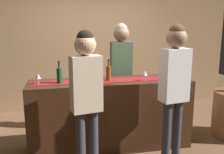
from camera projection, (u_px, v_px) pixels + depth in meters
ground_plane at (111, 146)px, 3.77m from camera, size 10.00×10.00×0.00m
back_wall at (93, 40)px, 5.29m from camera, size 6.00×0.12×2.90m
bar_counter at (111, 114)px, 3.66m from camera, size 2.30×0.60×1.00m
counter_runner_cloth at (111, 80)px, 3.56m from camera, size 2.19×0.28×0.01m
wine_bottle_green at (59, 75)px, 3.36m from camera, size 0.07×0.07×0.30m
wine_bottle_amber at (109, 73)px, 3.53m from camera, size 0.07×0.07×0.30m
wine_glass_near_customer at (145, 73)px, 3.52m from camera, size 0.07×0.07×0.14m
wine_glass_mid_counter at (38, 77)px, 3.30m from camera, size 0.07×0.07×0.14m
bartender at (121, 65)px, 4.15m from camera, size 0.34×0.25×1.80m
customer_sipping at (174, 79)px, 3.11m from camera, size 0.37×0.26×1.79m
customer_browsing at (86, 88)px, 2.84m from camera, size 0.37×0.26×1.72m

